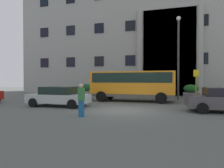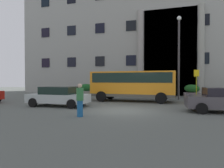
{
  "view_description": "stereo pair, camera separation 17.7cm",
  "coord_description": "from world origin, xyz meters",
  "px_view_note": "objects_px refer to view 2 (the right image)",
  "views": [
    {
      "loc": [
        2.89,
        -11.93,
        1.86
      ],
      "look_at": [
        -1.83,
        4.05,
        1.53
      ],
      "focal_mm": 32.28,
      "sensor_mm": 36.0,
      "label": 1
    },
    {
      "loc": [
        3.06,
        -11.88,
        1.86
      ],
      "look_at": [
        -1.83,
        4.05,
        1.53
      ],
      "focal_mm": 32.28,
      "sensor_mm": 36.0,
      "label": 2
    }
  ],
  "objects_px": {
    "bus_stop_sign": "(196,82)",
    "hedge_planter_entrance_right": "(86,90)",
    "white_taxi_kerbside": "(58,96)",
    "motorcycle_far_end": "(72,97)",
    "orange_minibus": "(133,83)",
    "hedge_planter_entrance_left": "(192,91)",
    "lamppost_plaza_centre": "(179,51)",
    "pedestrian_man_red_shirt": "(80,100)"
  },
  "relations": [
    {
      "from": "orange_minibus",
      "to": "pedestrian_man_red_shirt",
      "type": "distance_m",
      "value": 8.24
    },
    {
      "from": "hedge_planter_entrance_left",
      "to": "hedge_planter_entrance_right",
      "type": "xyz_separation_m",
      "value": [
        -11.8,
        -0.54,
        0.0
      ]
    },
    {
      "from": "motorcycle_far_end",
      "to": "lamppost_plaza_centre",
      "type": "xyz_separation_m",
      "value": [
        8.61,
        4.86,
        4.1
      ]
    },
    {
      "from": "hedge_planter_entrance_right",
      "to": "white_taxi_kerbside",
      "type": "distance_m",
      "value": 9.81
    },
    {
      "from": "white_taxi_kerbside",
      "to": "hedge_planter_entrance_left",
      "type": "bearing_deg",
      "value": 44.78
    },
    {
      "from": "orange_minibus",
      "to": "hedge_planter_entrance_right",
      "type": "bearing_deg",
      "value": 145.85
    },
    {
      "from": "orange_minibus",
      "to": "white_taxi_kerbside",
      "type": "xyz_separation_m",
      "value": [
        -4.4,
        -4.89,
        -0.85
      ]
    },
    {
      "from": "bus_stop_sign",
      "to": "orange_minibus",
      "type": "bearing_deg",
      "value": -158.33
    },
    {
      "from": "motorcycle_far_end",
      "to": "pedestrian_man_red_shirt",
      "type": "relative_size",
      "value": 1.19
    },
    {
      "from": "orange_minibus",
      "to": "motorcycle_far_end",
      "type": "distance_m",
      "value": 5.4
    },
    {
      "from": "orange_minibus",
      "to": "bus_stop_sign",
      "type": "bearing_deg",
      "value": 22.93
    },
    {
      "from": "lamppost_plaza_centre",
      "to": "hedge_planter_entrance_left",
      "type": "bearing_deg",
      "value": 62.51
    },
    {
      "from": "orange_minibus",
      "to": "white_taxi_kerbside",
      "type": "relative_size",
      "value": 1.66
    },
    {
      "from": "bus_stop_sign",
      "to": "pedestrian_man_red_shirt",
      "type": "distance_m",
      "value": 12.18
    },
    {
      "from": "white_taxi_kerbside",
      "to": "lamppost_plaza_centre",
      "type": "height_order",
      "value": "lamppost_plaza_centre"
    },
    {
      "from": "bus_stop_sign",
      "to": "pedestrian_man_red_shirt",
      "type": "xyz_separation_m",
      "value": [
        -6.5,
        -10.26,
        -0.87
      ]
    },
    {
      "from": "pedestrian_man_red_shirt",
      "to": "lamppost_plaza_centre",
      "type": "relative_size",
      "value": 0.21
    },
    {
      "from": "orange_minibus",
      "to": "lamppost_plaza_centre",
      "type": "relative_size",
      "value": 0.92
    },
    {
      "from": "hedge_planter_entrance_left",
      "to": "lamppost_plaza_centre",
      "type": "xyz_separation_m",
      "value": [
        -1.38,
        -2.65,
        3.88
      ]
    },
    {
      "from": "pedestrian_man_red_shirt",
      "to": "hedge_planter_entrance_right",
      "type": "bearing_deg",
      "value": -5.62
    },
    {
      "from": "bus_stop_sign",
      "to": "hedge_planter_entrance_left",
      "type": "xyz_separation_m",
      "value": [
        -0.13,
        3.08,
        -1.04
      ]
    },
    {
      "from": "white_taxi_kerbside",
      "to": "motorcycle_far_end",
      "type": "xyz_separation_m",
      "value": [
        -0.36,
        2.6,
        -0.25
      ]
    },
    {
      "from": "orange_minibus",
      "to": "white_taxi_kerbside",
      "type": "distance_m",
      "value": 6.64
    },
    {
      "from": "hedge_planter_entrance_right",
      "to": "white_taxi_kerbside",
      "type": "bearing_deg",
      "value": -77.22
    },
    {
      "from": "bus_stop_sign",
      "to": "hedge_planter_entrance_right",
      "type": "bearing_deg",
      "value": 167.99
    },
    {
      "from": "white_taxi_kerbside",
      "to": "pedestrian_man_red_shirt",
      "type": "height_order",
      "value": "pedestrian_man_red_shirt"
    },
    {
      "from": "white_taxi_kerbside",
      "to": "orange_minibus",
      "type": "bearing_deg",
      "value": 46.44
    },
    {
      "from": "hedge_planter_entrance_right",
      "to": "pedestrian_man_red_shirt",
      "type": "height_order",
      "value": "pedestrian_man_red_shirt"
    },
    {
      "from": "hedge_planter_entrance_left",
      "to": "lamppost_plaza_centre",
      "type": "relative_size",
      "value": 0.2
    },
    {
      "from": "orange_minibus",
      "to": "white_taxi_kerbside",
      "type": "bearing_deg",
      "value": -130.72
    },
    {
      "from": "hedge_planter_entrance_right",
      "to": "motorcycle_far_end",
      "type": "distance_m",
      "value": 7.2
    },
    {
      "from": "white_taxi_kerbside",
      "to": "hedge_planter_entrance_right",
      "type": "bearing_deg",
      "value": 101.2
    },
    {
      "from": "bus_stop_sign",
      "to": "lamppost_plaza_centre",
      "type": "height_order",
      "value": "lamppost_plaza_centre"
    },
    {
      "from": "white_taxi_kerbside",
      "to": "motorcycle_far_end",
      "type": "distance_m",
      "value": 2.63
    },
    {
      "from": "motorcycle_far_end",
      "to": "orange_minibus",
      "type": "bearing_deg",
      "value": 42.31
    },
    {
      "from": "hedge_planter_entrance_left",
      "to": "white_taxi_kerbside",
      "type": "bearing_deg",
      "value": -133.64
    },
    {
      "from": "bus_stop_sign",
      "to": "white_taxi_kerbside",
      "type": "bearing_deg",
      "value": -144.28
    },
    {
      "from": "bus_stop_sign",
      "to": "pedestrian_man_red_shirt",
      "type": "relative_size",
      "value": 1.65
    },
    {
      "from": "motorcycle_far_end",
      "to": "pedestrian_man_red_shirt",
      "type": "height_order",
      "value": "pedestrian_man_red_shirt"
    },
    {
      "from": "orange_minibus",
      "to": "lamppost_plaza_centre",
      "type": "bearing_deg",
      "value": 34.87
    },
    {
      "from": "hedge_planter_entrance_left",
      "to": "lamppost_plaza_centre",
      "type": "height_order",
      "value": "lamppost_plaza_centre"
    },
    {
      "from": "orange_minibus",
      "to": "bus_stop_sign",
      "type": "distance_m",
      "value": 5.78
    }
  ]
}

